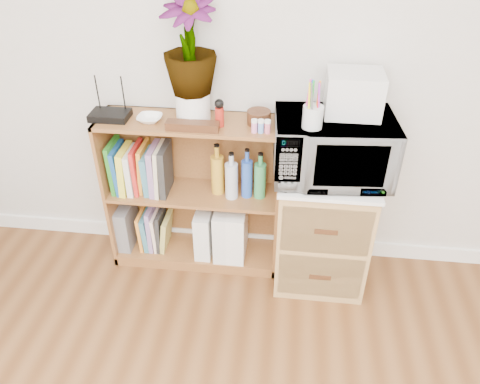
# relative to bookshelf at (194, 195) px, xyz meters

# --- Properties ---
(skirting_board) EXTENTS (4.00, 0.02, 0.10)m
(skirting_board) POSITION_rel_bookshelf_xyz_m (0.35, 0.14, -0.42)
(skirting_board) COLOR white
(skirting_board) RESTS_ON ground
(bookshelf) EXTENTS (1.00, 0.30, 0.95)m
(bookshelf) POSITION_rel_bookshelf_xyz_m (0.00, 0.00, 0.00)
(bookshelf) COLOR brown
(bookshelf) RESTS_ON ground
(wicker_unit) EXTENTS (0.50, 0.45, 0.70)m
(wicker_unit) POSITION_rel_bookshelf_xyz_m (0.75, -0.08, -0.12)
(wicker_unit) COLOR #9E7542
(wicker_unit) RESTS_ON ground
(microwave) EXTENTS (0.62, 0.44, 0.33)m
(microwave) POSITION_rel_bookshelf_xyz_m (0.75, -0.08, 0.41)
(microwave) COLOR white
(microwave) RESTS_ON wicker_unit
(pen_cup) EXTENTS (0.10, 0.10, 0.11)m
(pen_cup) POSITION_rel_bookshelf_xyz_m (0.63, -0.19, 0.62)
(pen_cup) COLOR silver
(pen_cup) RESTS_ON microwave
(small_appliance) EXTENTS (0.27, 0.22, 0.21)m
(small_appliance) POSITION_rel_bookshelf_xyz_m (0.82, -0.02, 0.68)
(small_appliance) COLOR silver
(small_appliance) RESTS_ON microwave
(router) EXTENTS (0.20, 0.14, 0.04)m
(router) POSITION_rel_bookshelf_xyz_m (-0.42, -0.02, 0.49)
(router) COLOR black
(router) RESTS_ON bookshelf
(white_bowl) EXTENTS (0.13, 0.13, 0.03)m
(white_bowl) POSITION_rel_bookshelf_xyz_m (-0.20, -0.03, 0.49)
(white_bowl) COLOR white
(white_bowl) RESTS_ON bookshelf
(plant_pot) EXTENTS (0.18, 0.18, 0.15)m
(plant_pot) POSITION_rel_bookshelf_xyz_m (0.02, 0.02, 0.55)
(plant_pot) COLOR white
(plant_pot) RESTS_ON bookshelf
(potted_plant) EXTENTS (0.27, 0.27, 0.49)m
(potted_plant) POSITION_rel_bookshelf_xyz_m (0.02, 0.02, 0.87)
(potted_plant) COLOR #357C31
(potted_plant) RESTS_ON plant_pot
(trinket_box) EXTENTS (0.27, 0.07, 0.04)m
(trinket_box) POSITION_rel_bookshelf_xyz_m (0.04, -0.10, 0.50)
(trinket_box) COLOR #3B1C10
(trinket_box) RESTS_ON bookshelf
(kokeshi_doll) EXTENTS (0.04, 0.04, 0.10)m
(kokeshi_doll) POSITION_rel_bookshelf_xyz_m (0.17, -0.04, 0.53)
(kokeshi_doll) COLOR #A41E14
(kokeshi_doll) RESTS_ON bookshelf
(wooden_bowl) EXTENTS (0.12, 0.12, 0.07)m
(wooden_bowl) POSITION_rel_bookshelf_xyz_m (0.37, 0.01, 0.51)
(wooden_bowl) COLOR #351B0E
(wooden_bowl) RESTS_ON bookshelf
(paint_jars) EXTENTS (0.10, 0.04, 0.05)m
(paint_jars) POSITION_rel_bookshelf_xyz_m (0.39, -0.09, 0.50)
(paint_jars) COLOR pink
(paint_jars) RESTS_ON bookshelf
(file_box) EXTENTS (0.08, 0.22, 0.28)m
(file_box) POSITION_rel_bookshelf_xyz_m (-0.44, 0.00, -0.26)
(file_box) COLOR slate
(file_box) RESTS_ON bookshelf
(magazine_holder_left) EXTENTS (0.10, 0.24, 0.30)m
(magazine_holder_left) POSITION_rel_bookshelf_xyz_m (0.05, -0.01, -0.25)
(magazine_holder_left) COLOR silver
(magazine_holder_left) RESTS_ON bookshelf
(magazine_holder_mid) EXTENTS (0.10, 0.26, 0.33)m
(magazine_holder_mid) POSITION_rel_bookshelf_xyz_m (0.17, -0.01, -0.24)
(magazine_holder_mid) COLOR silver
(magazine_holder_mid) RESTS_ON bookshelf
(magazine_holder_right) EXTENTS (0.10, 0.26, 0.33)m
(magazine_holder_right) POSITION_rel_bookshelf_xyz_m (0.25, -0.01, -0.24)
(magazine_holder_right) COLOR white
(magazine_holder_right) RESTS_ON bookshelf
(cookbooks) EXTENTS (0.33, 0.20, 0.30)m
(cookbooks) POSITION_rel_bookshelf_xyz_m (-0.30, 0.00, 0.16)
(cookbooks) COLOR #267F21
(cookbooks) RESTS_ON bookshelf
(liquor_bottles) EXTENTS (0.48, 0.07, 0.32)m
(liquor_bottles) POSITION_rel_bookshelf_xyz_m (0.35, 0.00, 0.17)
(liquor_bottles) COLOR gold
(liquor_bottles) RESTS_ON bookshelf
(lower_books) EXTENTS (0.19, 0.19, 0.29)m
(lower_books) POSITION_rel_bookshelf_xyz_m (-0.26, 0.00, -0.28)
(lower_books) COLOR orange
(lower_books) RESTS_ON bookshelf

